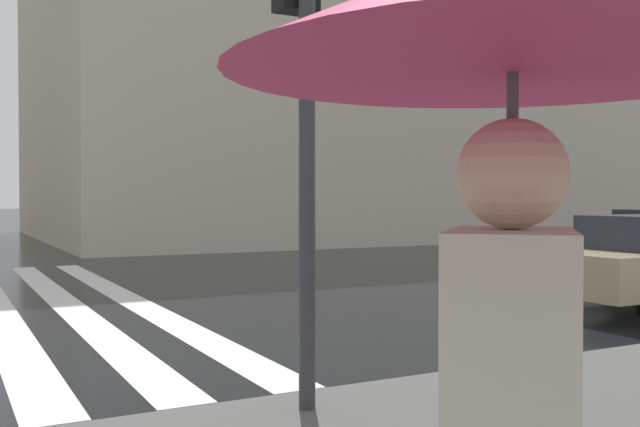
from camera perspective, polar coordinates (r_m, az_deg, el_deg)
The scene contains 4 objects.
ground_plane at distance 8.33m, azimuth -19.07°, elevation -10.40°, with size 220.00×220.00×0.00m, color black.
haussmann_block_corner at distance 33.89m, azimuth -0.17°, elevation 14.27°, with size 17.36×23.77×19.00m.
traffic_signal_post at distance 5.41m, azimuth -1.61°, elevation 13.70°, with size 0.44×0.30×3.74m.
pedestrian_approaching_kerb at distance 1.49m, azimuth 14.96°, elevation 7.28°, with size 1.15×1.15×2.03m.
Camera 1 is at (-8.06, 1.23, 1.67)m, focal length 40.54 mm.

